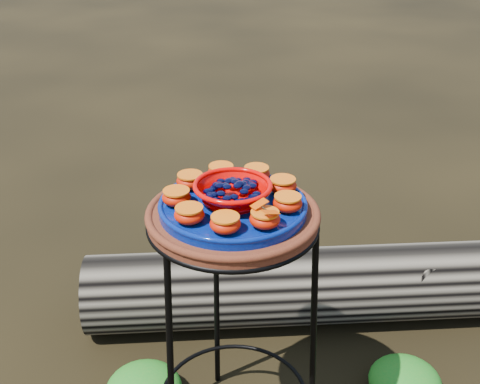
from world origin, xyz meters
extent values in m
cylinder|color=#43120F|center=(0.00, 0.00, 0.72)|extent=(0.40, 0.40, 0.03)
cylinder|color=#00064E|center=(0.00, 0.00, 0.74)|extent=(0.34, 0.34, 0.02)
ellipsoid|color=#AA1D00|center=(0.04, -0.12, 0.77)|extent=(0.07, 0.07, 0.04)
ellipsoid|color=#AA1D00|center=(0.11, -0.07, 0.77)|extent=(0.07, 0.07, 0.04)
ellipsoid|color=#AA1D00|center=(0.13, 0.02, 0.77)|extent=(0.07, 0.07, 0.04)
ellipsoid|color=#AA1D00|center=(0.08, 0.10, 0.77)|extent=(0.07, 0.07, 0.04)
ellipsoid|color=#AA1D00|center=(0.00, 0.13, 0.77)|extent=(0.07, 0.07, 0.04)
ellipsoid|color=#AA1D00|center=(-0.08, 0.10, 0.77)|extent=(0.07, 0.07, 0.04)
ellipsoid|color=#AA1D00|center=(-0.13, 0.02, 0.77)|extent=(0.07, 0.07, 0.04)
ellipsoid|color=#AA1D00|center=(-0.11, -0.06, 0.77)|extent=(0.07, 0.07, 0.04)
ellipsoid|color=#AA1D00|center=(-0.05, -0.12, 0.77)|extent=(0.07, 0.07, 0.04)
ellipsoid|color=#146C18|center=(0.54, 0.02, 0.06)|extent=(0.22, 0.22, 0.11)
ellipsoid|color=#146C18|center=(-0.11, 0.65, 0.07)|extent=(0.29, 0.29, 0.15)
camera|label=1|loc=(-0.28, -1.17, 1.41)|focal=45.00mm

